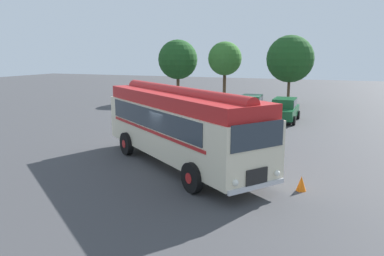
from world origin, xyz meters
The scene contains 10 objects.
ground_plane centered at (0.00, 0.00, 0.00)m, with size 120.00×120.00×0.00m, color #3D3D3F.
vintage_bus centered at (-0.22, 0.35, 1.89)m, with size 9.56×7.96×3.49m.
car_near_left centered at (-6.10, 14.09, 0.85)m, with size 2.28×4.35×1.66m.
car_mid_left centered at (-3.23, 13.86, 0.85)m, with size 1.98×4.21×1.66m.
car_mid_right centered at (-0.19, 14.39, 0.85)m, with size 2.10×4.27×1.66m.
car_far_right centered at (2.52, 13.26, 0.85)m, with size 1.99×4.22×1.66m.
tree_far_left centered at (-9.76, 22.23, 4.15)m, with size 4.11×4.11×6.29m.
tree_left_of_centre centered at (-4.66, 22.31, 4.36)m, with size 3.36×3.36×6.04m.
tree_centre centered at (1.70, 21.52, 4.35)m, with size 4.31×4.31×6.53m.
traffic_cone centered at (5.10, -0.93, 0.28)m, with size 0.36×0.36×0.55m, color orange.
Camera 1 is at (6.10, -14.27, 4.86)m, focal length 35.00 mm.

